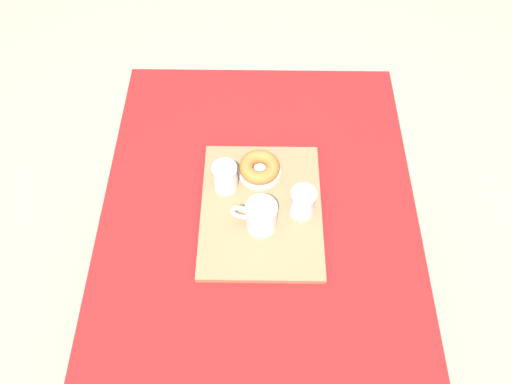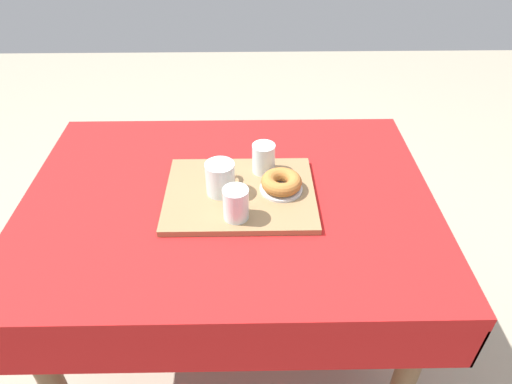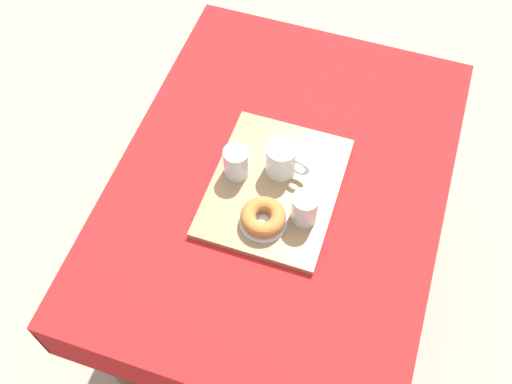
{
  "view_description": "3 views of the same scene",
  "coord_description": "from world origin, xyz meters",
  "px_view_note": "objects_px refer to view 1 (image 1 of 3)",
  "views": [
    {
      "loc": [
        -0.6,
        0.0,
        1.84
      ],
      "look_at": [
        0.07,
        0.01,
        0.77
      ],
      "focal_mm": 33.01,
      "sensor_mm": 36.0,
      "label": 1
    },
    {
      "loc": [
        0.06,
        -1.01,
        1.53
      ],
      "look_at": [
        0.08,
        -0.02,
        0.76
      ],
      "focal_mm": 32.07,
      "sensor_mm": 36.0,
      "label": 2
    },
    {
      "loc": [
        0.86,
        0.22,
        2.08
      ],
      "look_at": [
        0.08,
        -0.04,
        0.77
      ],
      "focal_mm": 42.8,
      "sensor_mm": 36.0,
      "label": 3
    }
  ],
  "objects_px": {
    "dining_table": "(260,239)",
    "tea_mug_left": "(262,217)",
    "water_glass_near": "(304,203)",
    "water_glass_far": "(227,178)",
    "serving_tray": "(263,209)",
    "donut_plate_left": "(262,172)",
    "sugar_donut_left": "(262,167)"
  },
  "relations": [
    {
      "from": "serving_tray",
      "to": "donut_plate_left",
      "type": "distance_m",
      "value": 0.12
    },
    {
      "from": "serving_tray",
      "to": "water_glass_far",
      "type": "bearing_deg",
      "value": 55.14
    },
    {
      "from": "dining_table",
      "to": "tea_mug_left",
      "type": "height_order",
      "value": "tea_mug_left"
    },
    {
      "from": "dining_table",
      "to": "donut_plate_left",
      "type": "relative_size",
      "value": 9.64
    },
    {
      "from": "sugar_donut_left",
      "to": "water_glass_far",
      "type": "bearing_deg",
      "value": 116.32
    },
    {
      "from": "water_glass_near",
      "to": "water_glass_far",
      "type": "xyz_separation_m",
      "value": [
        0.08,
        0.2,
        0.0
      ]
    },
    {
      "from": "water_glass_far",
      "to": "donut_plate_left",
      "type": "height_order",
      "value": "water_glass_far"
    },
    {
      "from": "donut_plate_left",
      "to": "water_glass_far",
      "type": "bearing_deg",
      "value": 116.32
    },
    {
      "from": "sugar_donut_left",
      "to": "serving_tray",
      "type": "bearing_deg",
      "value": -178.13
    },
    {
      "from": "serving_tray",
      "to": "sugar_donut_left",
      "type": "height_order",
      "value": "sugar_donut_left"
    },
    {
      "from": "dining_table",
      "to": "donut_plate_left",
      "type": "xyz_separation_m",
      "value": [
        0.15,
        -0.0,
        0.12
      ]
    },
    {
      "from": "serving_tray",
      "to": "sugar_donut_left",
      "type": "relative_size",
      "value": 3.65
    },
    {
      "from": "dining_table",
      "to": "water_glass_near",
      "type": "height_order",
      "value": "water_glass_near"
    },
    {
      "from": "water_glass_near",
      "to": "donut_plate_left",
      "type": "height_order",
      "value": "water_glass_near"
    },
    {
      "from": "serving_tray",
      "to": "water_glass_far",
      "type": "xyz_separation_m",
      "value": [
        0.07,
        0.1,
        0.05
      ]
    },
    {
      "from": "dining_table",
      "to": "donut_plate_left",
      "type": "bearing_deg",
      "value": -0.84
    },
    {
      "from": "dining_table",
      "to": "sugar_donut_left",
      "type": "distance_m",
      "value": 0.21
    },
    {
      "from": "tea_mug_left",
      "to": "sugar_donut_left",
      "type": "distance_m",
      "value": 0.17
    },
    {
      "from": "serving_tray",
      "to": "tea_mug_left",
      "type": "relative_size",
      "value": 3.41
    },
    {
      "from": "tea_mug_left",
      "to": "donut_plate_left",
      "type": "xyz_separation_m",
      "value": [
        0.17,
        0.0,
        -0.04
      ]
    },
    {
      "from": "serving_tray",
      "to": "donut_plate_left",
      "type": "height_order",
      "value": "donut_plate_left"
    },
    {
      "from": "dining_table",
      "to": "tea_mug_left",
      "type": "xyz_separation_m",
      "value": [
        -0.02,
        -0.0,
        0.16
      ]
    },
    {
      "from": "dining_table",
      "to": "tea_mug_left",
      "type": "distance_m",
      "value": 0.16
    },
    {
      "from": "serving_tray",
      "to": "donut_plate_left",
      "type": "bearing_deg",
      "value": 1.87
    },
    {
      "from": "serving_tray",
      "to": "donut_plate_left",
      "type": "xyz_separation_m",
      "value": [
        0.11,
        0.0,
        0.01
      ]
    },
    {
      "from": "dining_table",
      "to": "water_glass_far",
      "type": "bearing_deg",
      "value": 42.22
    },
    {
      "from": "dining_table",
      "to": "donut_plate_left",
      "type": "distance_m",
      "value": 0.19
    },
    {
      "from": "water_glass_near",
      "to": "donut_plate_left",
      "type": "distance_m",
      "value": 0.17
    },
    {
      "from": "water_glass_far",
      "to": "water_glass_near",
      "type": "bearing_deg",
      "value": -110.47
    },
    {
      "from": "tea_mug_left",
      "to": "sugar_donut_left",
      "type": "bearing_deg",
      "value": 0.68
    },
    {
      "from": "donut_plate_left",
      "to": "water_glass_near",
      "type": "bearing_deg",
      "value": -138.0
    },
    {
      "from": "tea_mug_left",
      "to": "sugar_donut_left",
      "type": "xyz_separation_m",
      "value": [
        0.17,
        0.0,
        -0.02
      ]
    }
  ]
}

